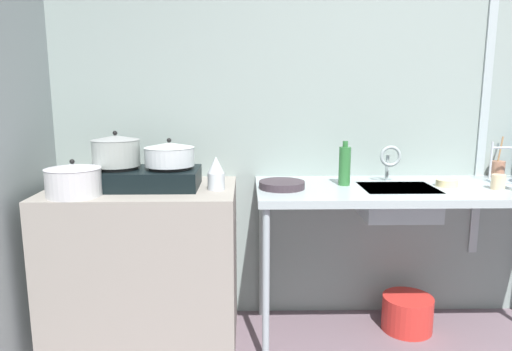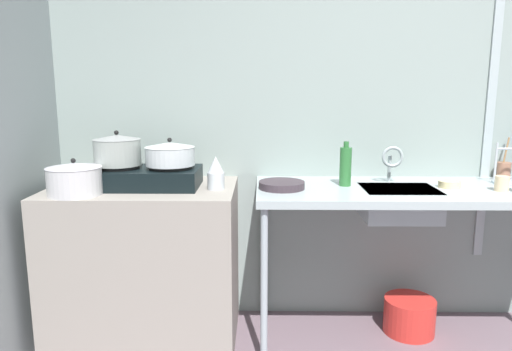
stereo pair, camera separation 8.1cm
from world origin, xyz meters
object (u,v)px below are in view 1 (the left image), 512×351
(pot_on_right_burner, at_px, (169,154))
(utensil_jar, at_px, (498,169))
(stove, at_px, (144,177))
(sink_basin, at_px, (397,202))
(pot_on_left_burner, at_px, (116,151))
(small_bowl_on_drainboard, at_px, (447,183))
(cup_by_rack, at_px, (498,182))
(bucket_on_floor, at_px, (407,313))
(frying_pan, at_px, (282,185))
(percolator, at_px, (216,173))
(faucet, at_px, (390,158))
(bottle_by_sink, at_px, (345,165))
(pot_beside_stove, at_px, (73,180))

(pot_on_right_burner, distance_m, utensil_jar, 1.92)
(stove, height_order, sink_basin, stove)
(pot_on_left_burner, bearing_deg, small_bowl_on_drainboard, 0.18)
(cup_by_rack, distance_m, bucket_on_floor, 0.91)
(sink_basin, distance_m, utensil_jar, 0.75)
(frying_pan, relative_size, cup_by_rack, 3.12)
(stove, distance_m, cup_by_rack, 1.86)
(stove, distance_m, percolator, 0.39)
(percolator, xyz_separation_m, faucet, (0.96, 0.17, 0.05))
(pot_on_left_burner, distance_m, faucet, 1.49)
(frying_pan, relative_size, bottle_by_sink, 1.01)
(utensil_jar, relative_size, bucket_on_floor, 0.83)
(pot_beside_stove, distance_m, bucket_on_floor, 1.99)
(stove, height_order, bottle_by_sink, bottle_by_sink)
(pot_on_right_burner, bearing_deg, bucket_on_floor, 3.06)
(frying_pan, bearing_deg, stove, 177.65)
(pot_beside_stove, distance_m, utensil_jar, 2.38)
(small_bowl_on_drainboard, bearing_deg, bucket_on_floor, 155.35)
(pot_on_right_burner, relative_size, cup_by_rack, 3.39)
(pot_beside_stove, relative_size, frying_pan, 1.11)
(utensil_jar, bearing_deg, stove, -172.74)
(frying_pan, relative_size, small_bowl_on_drainboard, 2.13)
(utensil_jar, bearing_deg, percolator, -169.29)
(sink_basin, relative_size, frying_pan, 1.60)
(percolator, xyz_separation_m, frying_pan, (0.34, 0.02, -0.07))
(pot_on_left_burner, distance_m, pot_on_right_burner, 0.28)
(pot_beside_stove, bearing_deg, faucet, 10.60)
(sink_basin, xyz_separation_m, bottle_by_sink, (-0.28, 0.07, 0.19))
(small_bowl_on_drainboard, bearing_deg, stove, -179.81)
(percolator, height_order, frying_pan, percolator)
(pot_on_left_burner, distance_m, utensil_jar, 2.20)
(small_bowl_on_drainboard, height_order, utensil_jar, utensil_jar)
(sink_basin, distance_m, faucet, 0.26)
(sink_basin, xyz_separation_m, utensil_jar, (0.68, 0.28, 0.13))
(stove, bearing_deg, frying_pan, -2.35)
(sink_basin, relative_size, bucket_on_floor, 1.34)
(stove, bearing_deg, faucet, 5.17)
(percolator, xyz_separation_m, bucket_on_floor, (1.09, 0.12, -0.86))
(faucet, distance_m, bottle_by_sink, 0.28)
(stove, xyz_separation_m, percolator, (0.39, -0.05, 0.03))
(pot_beside_stove, bearing_deg, frying_pan, 8.62)
(bucket_on_floor, bearing_deg, faucet, 159.71)
(stove, bearing_deg, bottle_by_sink, 2.53)
(sink_basin, xyz_separation_m, small_bowl_on_drainboard, (0.27, 0.03, 0.10))
(pot_on_left_burner, bearing_deg, pot_on_right_burner, 0.00)
(percolator, bearing_deg, sink_basin, 1.73)
(sink_basin, relative_size, utensil_jar, 1.62)
(frying_pan, bearing_deg, pot_on_left_burner, 178.03)
(stove, relative_size, small_bowl_on_drainboard, 5.10)
(small_bowl_on_drainboard, bearing_deg, sink_basin, -173.91)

